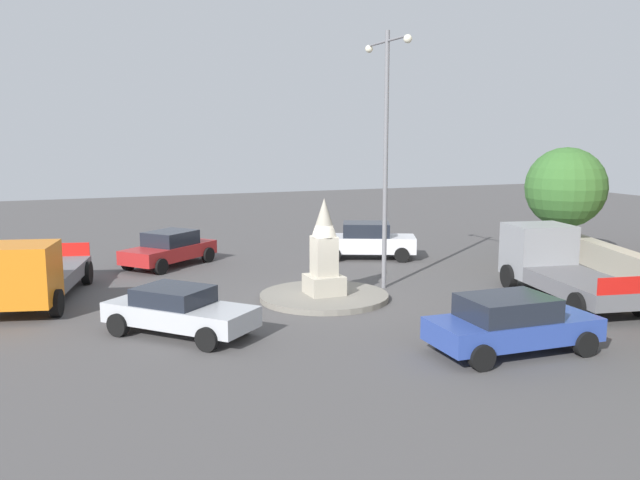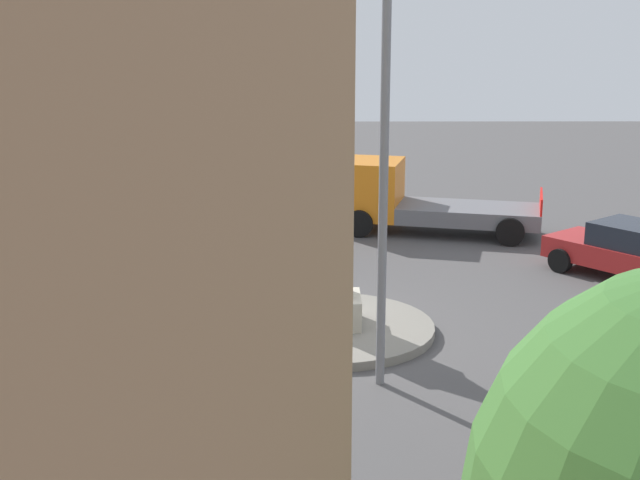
{
  "view_description": "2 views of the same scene",
  "coord_description": "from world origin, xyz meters",
  "px_view_note": "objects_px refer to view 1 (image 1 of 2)",
  "views": [
    {
      "loc": [
        20.4,
        -8.26,
        5.49
      ],
      "look_at": [
        0.33,
        -0.28,
        2.07
      ],
      "focal_mm": 38.1,
      "sensor_mm": 36.0,
      "label": 1
    },
    {
      "loc": [
        0.37,
        16.86,
        6.34
      ],
      "look_at": [
        0.28,
        -0.14,
        1.99
      ],
      "focal_mm": 47.41,
      "sensor_mm": 36.0,
      "label": 2
    }
  ],
  "objects_px": {
    "monument": "(324,253)",
    "tree_near_wall": "(566,188)",
    "car_blue_approaching": "(511,323)",
    "car_red_far_side": "(170,248)",
    "truck_grey_waiting": "(557,265)",
    "car_silver_passing": "(179,310)",
    "car_white_near_island": "(367,240)",
    "streetlamp": "(386,138)",
    "truck_orange_parked_right": "(31,275)"
  },
  "relations": [
    {
      "from": "streetlamp",
      "to": "truck_orange_parked_right",
      "type": "bearing_deg",
      "value": -98.61
    },
    {
      "from": "car_blue_approaching",
      "to": "tree_near_wall",
      "type": "xyz_separation_m",
      "value": [
        -9.16,
        9.62,
        2.43
      ]
    },
    {
      "from": "monument",
      "to": "car_blue_approaching",
      "type": "distance_m",
      "value": 7.28
    },
    {
      "from": "streetlamp",
      "to": "car_blue_approaching",
      "type": "distance_m",
      "value": 8.92
    },
    {
      "from": "car_white_near_island",
      "to": "tree_near_wall",
      "type": "relative_size",
      "value": 0.92
    },
    {
      "from": "car_blue_approaching",
      "to": "car_red_far_side",
      "type": "height_order",
      "value": "car_blue_approaching"
    },
    {
      "from": "monument",
      "to": "truck_orange_parked_right",
      "type": "height_order",
      "value": "monument"
    },
    {
      "from": "car_silver_passing",
      "to": "truck_grey_waiting",
      "type": "bearing_deg",
      "value": 89.66
    },
    {
      "from": "car_white_near_island",
      "to": "truck_grey_waiting",
      "type": "relative_size",
      "value": 0.72
    },
    {
      "from": "car_silver_passing",
      "to": "car_blue_approaching",
      "type": "height_order",
      "value": "car_blue_approaching"
    },
    {
      "from": "car_blue_approaching",
      "to": "truck_orange_parked_right",
      "type": "height_order",
      "value": "truck_orange_parked_right"
    },
    {
      "from": "car_blue_approaching",
      "to": "tree_near_wall",
      "type": "relative_size",
      "value": 0.88
    },
    {
      "from": "car_white_near_island",
      "to": "truck_orange_parked_right",
      "type": "distance_m",
      "value": 14.03
    },
    {
      "from": "car_silver_passing",
      "to": "car_white_near_island",
      "type": "relative_size",
      "value": 0.94
    },
    {
      "from": "monument",
      "to": "tree_near_wall",
      "type": "relative_size",
      "value": 0.65
    },
    {
      "from": "truck_orange_parked_right",
      "to": "tree_near_wall",
      "type": "height_order",
      "value": "tree_near_wall"
    },
    {
      "from": "car_red_far_side",
      "to": "truck_grey_waiting",
      "type": "relative_size",
      "value": 0.69
    },
    {
      "from": "truck_grey_waiting",
      "to": "truck_orange_parked_right",
      "type": "relative_size",
      "value": 0.96
    },
    {
      "from": "monument",
      "to": "truck_grey_waiting",
      "type": "height_order",
      "value": "monument"
    },
    {
      "from": "car_blue_approaching",
      "to": "tree_near_wall",
      "type": "height_order",
      "value": "tree_near_wall"
    },
    {
      "from": "monument",
      "to": "car_silver_passing",
      "type": "distance_m",
      "value": 5.74
    },
    {
      "from": "car_blue_approaching",
      "to": "truck_grey_waiting",
      "type": "height_order",
      "value": "truck_grey_waiting"
    },
    {
      "from": "car_blue_approaching",
      "to": "car_white_near_island",
      "type": "distance_m",
      "value": 13.26
    },
    {
      "from": "monument",
      "to": "streetlamp",
      "type": "relative_size",
      "value": 0.36
    },
    {
      "from": "monument",
      "to": "car_silver_passing",
      "type": "bearing_deg",
      "value": -66.41
    },
    {
      "from": "monument",
      "to": "car_red_far_side",
      "type": "distance_m",
      "value": 8.61
    },
    {
      "from": "streetlamp",
      "to": "car_blue_approaching",
      "type": "bearing_deg",
      "value": -2.52
    },
    {
      "from": "tree_near_wall",
      "to": "car_red_far_side",
      "type": "bearing_deg",
      "value": -108.9
    },
    {
      "from": "truck_grey_waiting",
      "to": "car_red_far_side",
      "type": "bearing_deg",
      "value": -131.32
    },
    {
      "from": "monument",
      "to": "car_white_near_island",
      "type": "distance_m",
      "value": 7.73
    },
    {
      "from": "car_silver_passing",
      "to": "tree_near_wall",
      "type": "bearing_deg",
      "value": 104.94
    },
    {
      "from": "monument",
      "to": "tree_near_wall",
      "type": "xyz_separation_m",
      "value": [
        -2.29,
        11.91,
        1.61
      ]
    },
    {
      "from": "streetlamp",
      "to": "truck_grey_waiting",
      "type": "height_order",
      "value": "streetlamp"
    },
    {
      "from": "streetlamp",
      "to": "truck_grey_waiting",
      "type": "distance_m",
      "value": 7.26
    },
    {
      "from": "car_red_far_side",
      "to": "car_white_near_island",
      "type": "distance_m",
      "value": 8.48
    },
    {
      "from": "car_white_near_island",
      "to": "car_silver_passing",
      "type": "bearing_deg",
      "value": -48.96
    },
    {
      "from": "car_red_far_side",
      "to": "car_white_near_island",
      "type": "xyz_separation_m",
      "value": [
        1.47,
        8.35,
        0.07
      ]
    },
    {
      "from": "car_blue_approaching",
      "to": "truck_orange_parked_right",
      "type": "bearing_deg",
      "value": -129.84
    },
    {
      "from": "car_red_far_side",
      "to": "car_silver_passing",
      "type": "bearing_deg",
      "value": -7.92
    },
    {
      "from": "car_red_far_side",
      "to": "car_white_near_island",
      "type": "bearing_deg",
      "value": 80.02
    },
    {
      "from": "car_blue_approaching",
      "to": "car_white_near_island",
      "type": "xyz_separation_m",
      "value": [
        -13.07,
        2.25,
        0.04
      ]
    },
    {
      "from": "tree_near_wall",
      "to": "streetlamp",
      "type": "bearing_deg",
      "value": -80.83
    },
    {
      "from": "car_red_far_side",
      "to": "truck_grey_waiting",
      "type": "xyz_separation_m",
      "value": [
        10.02,
        11.4,
        0.3
      ]
    },
    {
      "from": "monument",
      "to": "car_white_near_island",
      "type": "xyz_separation_m",
      "value": [
        -6.21,
        4.54,
        -0.77
      ]
    },
    {
      "from": "streetlamp",
      "to": "car_white_near_island",
      "type": "bearing_deg",
      "value": 160.53
    },
    {
      "from": "tree_near_wall",
      "to": "car_silver_passing",
      "type": "bearing_deg",
      "value": -75.06
    },
    {
      "from": "car_silver_passing",
      "to": "car_white_near_island",
      "type": "bearing_deg",
      "value": 131.04
    },
    {
      "from": "streetlamp",
      "to": "car_red_far_side",
      "type": "height_order",
      "value": "streetlamp"
    },
    {
      "from": "streetlamp",
      "to": "truck_grey_waiting",
      "type": "xyz_separation_m",
      "value": [
        3.14,
        4.96,
        -4.27
      ]
    },
    {
      "from": "truck_grey_waiting",
      "to": "tree_near_wall",
      "type": "xyz_separation_m",
      "value": [
        -4.64,
        4.32,
        2.15
      ]
    }
  ]
}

